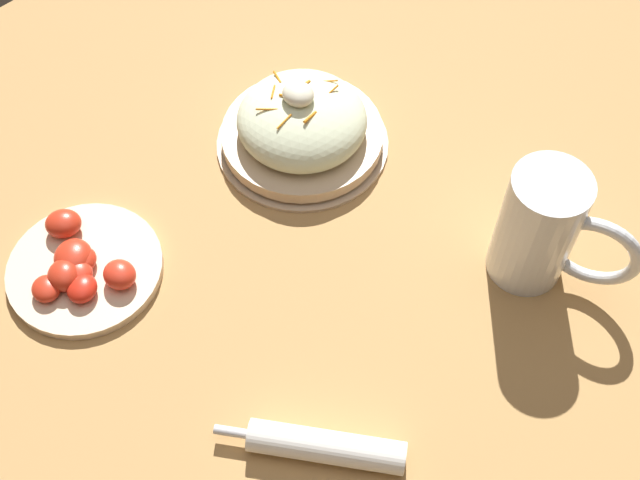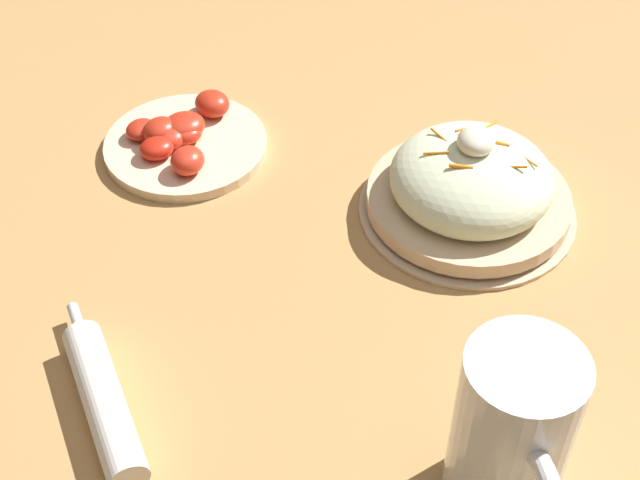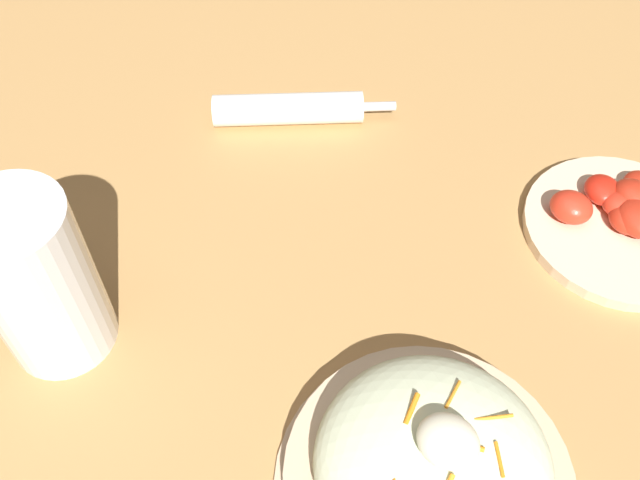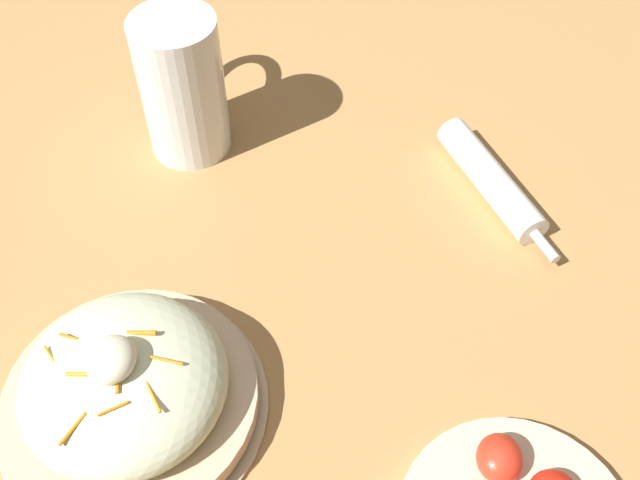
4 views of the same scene
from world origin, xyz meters
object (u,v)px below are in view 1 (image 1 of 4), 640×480
(salad_plate, at_px, (302,126))
(tomato_plate, at_px, (82,267))
(napkin_roll, at_px, (324,446))
(beer_mug, at_px, (540,234))

(salad_plate, relative_size, tomato_plate, 1.24)
(napkin_roll, bearing_deg, salad_plate, -40.82)
(beer_mug, xyz_separation_m, napkin_roll, (0.01, 0.33, -0.05))
(salad_plate, bearing_deg, tomato_plate, 83.33)
(salad_plate, distance_m, napkin_roll, 0.42)
(beer_mug, bearing_deg, napkin_roll, 88.48)
(tomato_plate, bearing_deg, salad_plate, -96.67)
(napkin_roll, xyz_separation_m, tomato_plate, (0.35, 0.05, -0.00))
(salad_plate, xyz_separation_m, beer_mug, (-0.32, -0.06, 0.03))
(salad_plate, xyz_separation_m, tomato_plate, (0.04, 0.32, -0.02))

